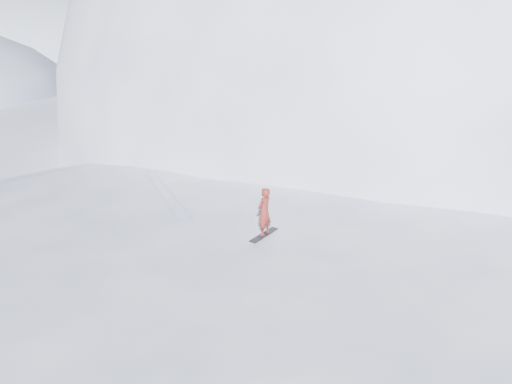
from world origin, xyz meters
TOP-DOWN VIEW (x-y plane):
  - ground at (0.00, 0.00)m, footprint 400.00×400.00m
  - near_ridge at (1.00, 3.00)m, footprint 36.00×28.00m
  - summit_peak at (22.00, 26.00)m, footprint 60.00×56.00m
  - peak_shoulder at (10.00, 20.00)m, footprint 28.00×24.00m
  - wind_bumps at (-0.56, 2.12)m, footprint 16.00×14.40m
  - snowboard at (1.80, -0.03)m, footprint 1.16×1.02m
  - snowboarder at (1.80, -0.03)m, footprint 0.67×0.65m
  - board_tracks at (-0.90, 4.54)m, footprint 1.51×5.93m

SIDE VIEW (x-z plane):
  - ground at x=0.00m, z-range 0.00..0.00m
  - near_ridge at x=1.00m, z-range -2.40..2.40m
  - summit_peak at x=22.00m, z-range -28.00..28.00m
  - peak_shoulder at x=10.00m, z-range -9.00..9.00m
  - wind_bumps at x=-0.56m, z-range -0.50..0.50m
  - snowboard at x=1.80m, z-range 2.40..2.42m
  - board_tracks at x=-0.90m, z-range 2.40..2.44m
  - snowboarder at x=1.80m, z-range 2.42..3.98m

